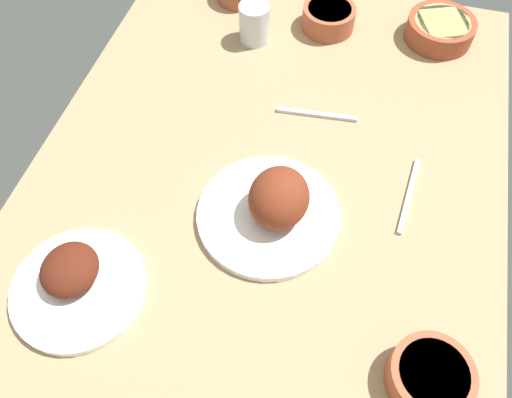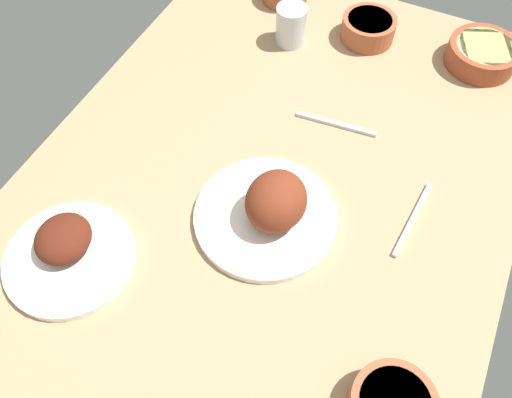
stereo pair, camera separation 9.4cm
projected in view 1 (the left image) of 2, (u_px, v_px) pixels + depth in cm
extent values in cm
cube|color=tan|center=(256.00, 211.00, 97.80)|extent=(140.00, 90.00, 4.00)
cylinder|color=white|center=(79.00, 289.00, 86.10)|extent=(22.34, 22.34, 1.60)
ellipsoid|color=#511E11|center=(70.00, 269.00, 84.38)|extent=(10.01, 9.34, 5.47)
cylinder|color=white|center=(268.00, 215.00, 93.99)|extent=(25.89, 25.89, 1.60)
ellipsoid|color=maroon|center=(279.00, 198.00, 89.73)|extent=(11.97, 10.58, 9.71)
cylinder|color=#A35133|center=(328.00, 18.00, 121.65)|extent=(12.28, 12.28, 5.38)
cylinder|color=brown|center=(330.00, 10.00, 119.82)|extent=(10.07, 10.07, 1.00)
cylinder|color=#A35133|center=(430.00, 377.00, 76.41)|extent=(12.46, 12.46, 5.22)
cylinder|color=#9E3314|center=(434.00, 374.00, 74.65)|extent=(10.22, 10.22, 1.00)
cylinder|color=brown|center=(440.00, 30.00, 119.51)|extent=(15.39, 15.39, 5.11)
cylinder|color=#DBCC7A|center=(443.00, 22.00, 117.80)|extent=(12.62, 12.62, 1.00)
cylinder|color=silver|center=(254.00, 23.00, 117.81)|extent=(6.96, 6.96, 8.97)
cube|color=silver|center=(317.00, 114.00, 107.98)|extent=(2.51, 16.80, 0.80)
cube|color=silver|center=(409.00, 195.00, 96.86)|extent=(17.55, 2.46, 0.80)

